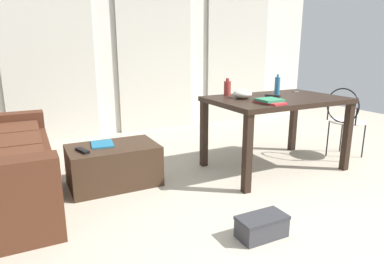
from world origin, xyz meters
name	(u,v)px	position (x,y,z in m)	size (l,w,h in m)	color
ground_plane	(230,171)	(0.00, 1.46, 0.00)	(8.94, 8.94, 0.00)	#B2A893
wall_back	(154,49)	(0.00, 3.72, 1.28)	(6.06, 0.10, 2.56)	silver
curtains	(156,61)	(0.00, 3.64, 1.09)	(4.31, 0.03, 2.18)	beige
coffee_table	(114,165)	(-1.22, 1.67, 0.20)	(0.84, 0.54, 0.39)	#382619
craft_table	(276,106)	(0.48, 1.33, 0.69)	(1.41, 0.91, 0.79)	black
wire_chair	(345,116)	(1.45, 1.23, 0.52)	(0.42, 0.43, 0.86)	silver
bottle_near	(227,88)	(0.10, 1.71, 0.87)	(0.08, 0.08, 0.19)	#99332D
bottle_far	(277,86)	(0.59, 1.46, 0.89)	(0.06, 0.06, 0.23)	teal
bowl	(242,94)	(0.11, 1.44, 0.84)	(0.20, 0.20, 0.09)	beige
book_stack	(270,101)	(0.17, 1.07, 0.81)	(0.22, 0.32, 0.04)	red
tv_remote_on_table	(273,96)	(0.46, 1.37, 0.80)	(0.05, 0.16, 0.03)	#232326
scissors	(294,92)	(0.97, 1.59, 0.79)	(0.10, 0.04, 0.00)	#9EA0A5
tv_remote_primary	(82,151)	(-1.51, 1.60, 0.41)	(0.05, 0.18, 0.02)	black
magazine	(102,144)	(-1.30, 1.75, 0.40)	(0.20, 0.26, 0.01)	#1E668C
shoebox	(262,226)	(-0.52, 0.25, 0.08)	(0.36, 0.19, 0.16)	#38383D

